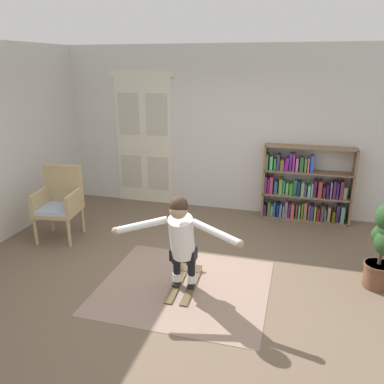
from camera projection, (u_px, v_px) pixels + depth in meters
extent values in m
plane|color=brown|center=(183.00, 276.00, 4.97)|extent=(7.20, 7.20, 0.00)
cube|color=beige|center=(225.00, 130.00, 6.89)|extent=(6.00, 0.10, 2.90)
cube|color=beige|center=(131.00, 141.00, 7.39)|extent=(0.55, 0.04, 2.35)
cube|color=#B9B3A3|center=(129.00, 114.00, 7.21)|extent=(0.41, 0.01, 0.76)
cube|color=#B9B3A3|center=(132.00, 171.00, 7.55)|extent=(0.41, 0.01, 0.64)
cube|color=beige|center=(158.00, 143.00, 7.25)|extent=(0.55, 0.04, 2.35)
cube|color=#B9B3A3|center=(157.00, 115.00, 7.07)|extent=(0.41, 0.01, 0.76)
cube|color=#B9B3A3|center=(158.00, 173.00, 7.41)|extent=(0.41, 0.01, 0.64)
cube|color=beige|center=(141.00, 74.00, 6.93)|extent=(1.22, 0.04, 0.10)
cube|color=gray|center=(184.00, 286.00, 4.73)|extent=(2.01, 1.77, 0.01)
cube|color=#7F6146|center=(264.00, 181.00, 6.77)|extent=(0.04, 0.30, 1.28)
cube|color=#7F6146|center=(353.00, 187.00, 6.40)|extent=(0.04, 0.30, 1.28)
cube|color=#7F6146|center=(304.00, 218.00, 6.78)|extent=(1.44, 0.30, 0.02)
cube|color=#7F6146|center=(306.00, 196.00, 6.65)|extent=(1.44, 0.30, 0.02)
cube|color=#7F6146|center=(308.00, 172.00, 6.52)|extent=(1.44, 0.30, 0.02)
cube|color=#7F6146|center=(311.00, 147.00, 6.38)|extent=(1.44, 0.30, 0.02)
cube|color=#48357A|center=(265.00, 209.00, 6.93)|extent=(0.05, 0.17, 0.19)
cube|color=#546425|center=(269.00, 208.00, 6.90)|extent=(0.05, 0.22, 0.26)
cube|color=#76B797|center=(272.00, 210.00, 6.90)|extent=(0.05, 0.16, 0.18)
cube|color=#27528F|center=(275.00, 208.00, 6.86)|extent=(0.04, 0.17, 0.26)
cube|color=navy|center=(278.00, 209.00, 6.86)|extent=(0.04, 0.22, 0.23)
cube|color=#6068B3|center=(281.00, 210.00, 6.84)|extent=(0.05, 0.16, 0.22)
cube|color=teal|center=(284.00, 211.00, 6.82)|extent=(0.03, 0.17, 0.20)
cube|color=#9F5D92|center=(286.00, 209.00, 6.81)|extent=(0.04, 0.17, 0.28)
cube|color=#6C2168|center=(289.00, 210.00, 6.80)|extent=(0.05, 0.16, 0.25)
cube|color=#AD5C4A|center=(293.00, 210.00, 6.79)|extent=(0.05, 0.22, 0.25)
cube|color=#C33D44|center=(296.00, 211.00, 6.79)|extent=(0.03, 0.15, 0.24)
cube|color=#41BC7C|center=(299.00, 211.00, 6.75)|extent=(0.03, 0.21, 0.25)
cube|color=olive|center=(302.00, 210.00, 6.74)|extent=(0.03, 0.16, 0.27)
cube|color=#AE7858|center=(305.00, 210.00, 6.74)|extent=(0.05, 0.17, 0.29)
cube|color=#70455D|center=(309.00, 211.00, 6.71)|extent=(0.03, 0.19, 0.27)
cube|color=navy|center=(312.00, 212.00, 6.72)|extent=(0.05, 0.23, 0.25)
cube|color=#9EBE4B|center=(315.00, 213.00, 6.69)|extent=(0.03, 0.15, 0.24)
cube|color=maroon|center=(318.00, 213.00, 6.69)|extent=(0.05, 0.19, 0.22)
cube|color=#513441|center=(322.00, 212.00, 6.66)|extent=(0.05, 0.23, 0.28)
cube|color=#406C59|center=(325.00, 214.00, 6.65)|extent=(0.05, 0.22, 0.22)
cube|color=tan|center=(329.00, 213.00, 6.65)|extent=(0.05, 0.22, 0.25)
cube|color=#4C4C0D|center=(333.00, 216.00, 6.61)|extent=(0.05, 0.20, 0.19)
cube|color=#432763|center=(337.00, 213.00, 6.60)|extent=(0.06, 0.17, 0.30)
cube|color=slate|center=(342.00, 214.00, 6.56)|extent=(0.06, 0.22, 0.29)
cube|color=#8A4B89|center=(266.00, 184.00, 6.78)|extent=(0.04, 0.20, 0.29)
cube|color=#6E1770|center=(269.00, 185.00, 6.75)|extent=(0.03, 0.22, 0.27)
cube|color=#A6305B|center=(271.00, 184.00, 6.73)|extent=(0.05, 0.20, 0.30)
cube|color=#2E6181|center=(276.00, 187.00, 6.75)|extent=(0.05, 0.19, 0.22)
cube|color=olive|center=(281.00, 186.00, 6.72)|extent=(0.06, 0.24, 0.27)
cube|color=teal|center=(284.00, 187.00, 6.69)|extent=(0.03, 0.14, 0.24)
cube|color=#7FB049|center=(287.00, 188.00, 6.71)|extent=(0.04, 0.19, 0.20)
cube|color=#368B24|center=(291.00, 188.00, 6.67)|extent=(0.06, 0.19, 0.20)
cube|color=#2A7B66|center=(295.00, 187.00, 6.66)|extent=(0.07, 0.14, 0.26)
cube|color=navy|center=(299.00, 188.00, 6.62)|extent=(0.05, 0.19, 0.25)
cube|color=#6BA063|center=(303.00, 188.00, 6.62)|extent=(0.05, 0.23, 0.24)
cube|color=#564074|center=(305.00, 190.00, 6.60)|extent=(0.03, 0.17, 0.20)
cube|color=#62BD81|center=(309.00, 190.00, 6.61)|extent=(0.04, 0.22, 0.19)
cube|color=#6CAAAE|center=(312.00, 190.00, 6.58)|extent=(0.03, 0.15, 0.22)
cube|color=#5B1852|center=(315.00, 188.00, 6.58)|extent=(0.05, 0.21, 0.28)
cube|color=brown|center=(320.00, 189.00, 6.54)|extent=(0.06, 0.23, 0.28)
cube|color=maroon|center=(324.00, 191.00, 6.56)|extent=(0.04, 0.20, 0.18)
cube|color=#461461|center=(327.00, 191.00, 6.51)|extent=(0.05, 0.20, 0.24)
cube|color=slate|center=(331.00, 190.00, 6.49)|extent=(0.03, 0.16, 0.28)
cube|color=#561C53|center=(334.00, 189.00, 6.49)|extent=(0.04, 0.21, 0.29)
cube|color=navy|center=(337.00, 190.00, 6.46)|extent=(0.03, 0.20, 0.28)
cube|color=#72274C|center=(341.00, 189.00, 6.47)|extent=(0.05, 0.18, 0.30)
cube|color=#6D905D|center=(345.00, 193.00, 6.45)|extent=(0.05, 0.16, 0.21)
cube|color=#55844B|center=(267.00, 161.00, 6.65)|extent=(0.04, 0.24, 0.26)
cube|color=#53A97D|center=(272.00, 162.00, 6.64)|extent=(0.05, 0.22, 0.23)
cube|color=green|center=(275.00, 163.00, 6.64)|extent=(0.04, 0.22, 0.20)
cube|color=#3A2F50|center=(278.00, 162.00, 6.59)|extent=(0.05, 0.21, 0.27)
cube|color=olive|center=(282.00, 164.00, 6.61)|extent=(0.06, 0.22, 0.19)
cube|color=#831792|center=(287.00, 164.00, 6.56)|extent=(0.07, 0.16, 0.22)
cube|color=#533EB8|center=(291.00, 162.00, 6.55)|extent=(0.03, 0.14, 0.29)
cube|color=#C02592|center=(294.00, 162.00, 6.52)|extent=(0.03, 0.21, 0.30)
cube|color=#A565B8|center=(297.00, 164.00, 6.53)|extent=(0.04, 0.22, 0.23)
cube|color=#2E6230|center=(302.00, 164.00, 6.50)|extent=(0.05, 0.18, 0.25)
cube|color=#5EB543|center=(306.00, 165.00, 6.50)|extent=(0.03, 0.15, 0.23)
cube|color=#CF5094|center=(308.00, 165.00, 6.47)|extent=(0.03, 0.23, 0.24)
cube|color=blue|center=(312.00, 164.00, 6.46)|extent=(0.05, 0.18, 0.28)
cylinder|color=tan|center=(36.00, 231.00, 5.77)|extent=(0.06, 0.06, 0.42)
cylinder|color=tan|center=(69.00, 233.00, 5.71)|extent=(0.06, 0.06, 0.42)
cylinder|color=tan|center=(52.00, 218.00, 6.26)|extent=(0.06, 0.06, 0.42)
cylinder|color=tan|center=(83.00, 220.00, 6.20)|extent=(0.06, 0.06, 0.42)
cube|color=tan|center=(58.00, 211.00, 5.91)|extent=(0.68, 0.68, 0.06)
cube|color=#A2B4D8|center=(58.00, 208.00, 5.89)|extent=(0.61, 0.61, 0.04)
cube|color=tan|center=(64.00, 184.00, 6.05)|extent=(0.60, 0.15, 0.60)
cube|color=tan|center=(40.00, 200.00, 5.89)|extent=(0.14, 0.56, 0.28)
cube|color=tan|center=(74.00, 201.00, 5.82)|extent=(0.14, 0.56, 0.28)
cylinder|color=brown|center=(377.00, 275.00, 4.69)|extent=(0.31, 0.31, 0.31)
cylinder|color=brown|center=(379.00, 265.00, 4.65)|extent=(0.34, 0.34, 0.04)
cylinder|color=#4C3823|center=(381.00, 250.00, 4.59)|extent=(0.04, 0.04, 0.36)
sphere|color=#20401C|center=(382.00, 235.00, 4.63)|extent=(0.25, 0.25, 0.25)
cube|color=brown|center=(177.00, 285.00, 4.75)|extent=(0.12, 0.82, 0.01)
cube|color=brown|center=(185.00, 267.00, 5.09)|extent=(0.09, 0.12, 0.06)
cube|color=black|center=(177.00, 284.00, 4.72)|extent=(0.09, 0.12, 0.04)
cube|color=brown|center=(191.00, 286.00, 4.71)|extent=(0.12, 0.82, 0.01)
cube|color=brown|center=(198.00, 269.00, 5.05)|extent=(0.09, 0.12, 0.06)
cube|color=black|center=(191.00, 286.00, 4.68)|extent=(0.09, 0.12, 0.04)
cylinder|color=white|center=(177.00, 277.00, 4.72)|extent=(0.11, 0.11, 0.10)
cylinder|color=black|center=(177.00, 262.00, 4.65)|extent=(0.09, 0.09, 0.30)
cylinder|color=black|center=(176.00, 254.00, 4.60)|extent=(0.11, 0.11, 0.22)
cylinder|color=white|center=(191.00, 278.00, 4.68)|extent=(0.11, 0.11, 0.10)
cylinder|color=black|center=(191.00, 264.00, 4.61)|extent=(0.09, 0.09, 0.30)
cylinder|color=black|center=(191.00, 256.00, 4.56)|extent=(0.11, 0.11, 0.22)
cube|color=black|center=(184.00, 254.00, 4.57)|extent=(0.31, 0.19, 0.14)
cylinder|color=white|center=(182.00, 237.00, 4.43)|extent=(0.30, 0.42, 0.58)
sphere|color=tan|center=(178.00, 210.00, 4.19)|extent=(0.21, 0.21, 0.20)
sphere|color=#382619|center=(179.00, 206.00, 4.18)|extent=(0.22, 0.22, 0.21)
cylinder|color=white|center=(141.00, 225.00, 4.31)|extent=(0.57, 0.29, 0.19)
sphere|color=tan|center=(116.00, 231.00, 4.30)|extent=(0.09, 0.09, 0.09)
cylinder|color=white|center=(216.00, 232.00, 4.13)|extent=(0.58, 0.25, 0.19)
sphere|color=tan|center=(240.00, 244.00, 4.00)|extent=(0.09, 0.09, 0.09)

